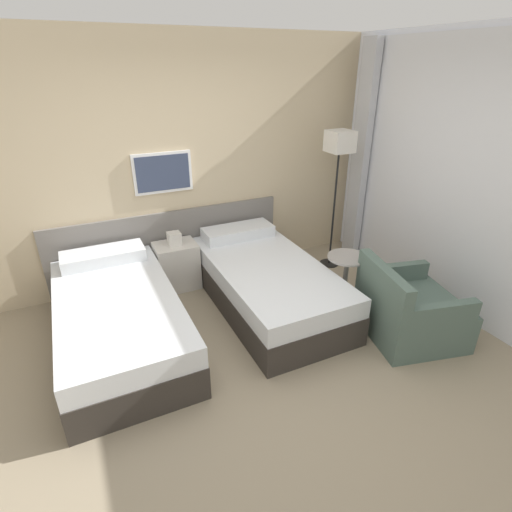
% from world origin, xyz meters
% --- Properties ---
extents(ground_plane, '(16.00, 16.00, 0.00)m').
position_xyz_m(ground_plane, '(0.00, 0.00, 0.00)').
color(ground_plane, gray).
extents(wall_headboard, '(10.00, 0.10, 2.70)m').
position_xyz_m(wall_headboard, '(-0.01, 2.07, 1.30)').
color(wall_headboard, '#C6B28E').
rests_on(wall_headboard, ground_plane).
extents(wall_window, '(0.21, 4.55, 2.70)m').
position_xyz_m(wall_window, '(2.28, -0.12, 1.34)').
color(wall_window, white).
rests_on(wall_window, ground_plane).
extents(bed_near_door, '(1.03, 2.04, 0.62)m').
position_xyz_m(bed_near_door, '(-1.00, 1.01, 0.26)').
color(bed_near_door, '#332D28').
rests_on(bed_near_door, ground_plane).
extents(bed_near_window, '(1.03, 2.04, 0.62)m').
position_xyz_m(bed_near_window, '(0.52, 1.01, 0.26)').
color(bed_near_window, '#332D28').
rests_on(bed_near_window, ground_plane).
extents(nightstand, '(0.47, 0.36, 0.68)m').
position_xyz_m(nightstand, '(-0.24, 1.79, 0.28)').
color(nightstand, beige).
rests_on(nightstand, ground_plane).
extents(floor_lamp, '(0.27, 0.27, 1.69)m').
position_xyz_m(floor_lamp, '(1.69, 1.50, 1.45)').
color(floor_lamp, black).
rests_on(floor_lamp, ground_plane).
extents(side_table, '(0.41, 0.41, 0.61)m').
position_xyz_m(side_table, '(1.23, 0.59, 0.42)').
color(side_table, gray).
rests_on(side_table, ground_plane).
extents(armchair, '(0.97, 1.00, 0.75)m').
position_xyz_m(armchair, '(1.50, -0.05, 0.25)').
color(armchair, '#4C6056').
rests_on(armchair, ground_plane).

